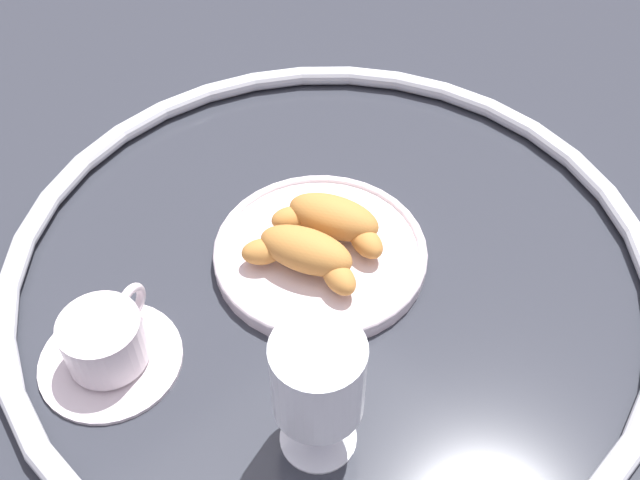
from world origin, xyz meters
The scene contains 7 objects.
ground_plane centered at (0.00, 0.00, 0.00)m, with size 2.20×2.20×0.00m, color #2D3038.
table_chrome_rim centered at (0.00, 0.00, 0.01)m, with size 0.69×0.69×0.02m, color silver.
pastry_plate centered at (0.02, 0.00, 0.01)m, with size 0.23×0.23×0.02m.
croissant_large centered at (0.03, -0.02, 0.04)m, with size 0.12×0.10×0.04m.
croissant_small centered at (0.01, 0.03, 0.04)m, with size 0.12×0.10×0.04m.
coffee_cup_near centered at (0.05, 0.23, 0.03)m, with size 0.14×0.14×0.06m.
juice_glass_left centered at (-0.14, 0.14, 0.09)m, with size 0.08×0.08×0.14m.
Camera 1 is at (-0.37, 0.33, 0.60)m, focal length 41.26 mm.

